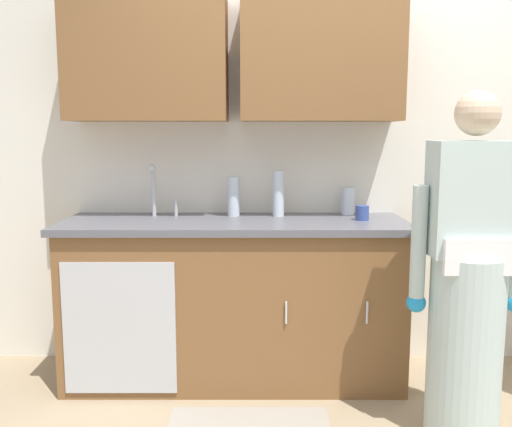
% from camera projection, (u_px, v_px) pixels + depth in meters
% --- Properties ---
extents(kitchen_wall_with_uppers, '(4.80, 0.44, 2.70)m').
position_uv_depth(kitchen_wall_with_uppers, '(306.00, 126.00, 3.40)').
color(kitchen_wall_with_uppers, silver).
rests_on(kitchen_wall_with_uppers, ground).
extents(counter_cabinet, '(1.90, 0.62, 0.90)m').
position_uv_depth(counter_cabinet, '(236.00, 303.00, 3.26)').
color(counter_cabinet, brown).
rests_on(counter_cabinet, ground).
extents(countertop, '(1.96, 0.66, 0.04)m').
position_uv_depth(countertop, '(237.00, 224.00, 3.19)').
color(countertop, '#595960').
rests_on(countertop, counter_cabinet).
extents(sink, '(0.50, 0.36, 0.35)m').
position_uv_depth(sink, '(159.00, 222.00, 3.20)').
color(sink, '#B7BABF').
rests_on(sink, counter_cabinet).
extents(person_at_sink, '(0.55, 0.34, 1.62)m').
position_uv_depth(person_at_sink, '(471.00, 296.00, 2.57)').
color(person_at_sink, white).
rests_on(person_at_sink, ground).
extents(bottle_water_short, '(0.07, 0.07, 0.24)m').
position_uv_depth(bottle_water_short, '(236.00, 197.00, 3.33)').
color(bottle_water_short, silver).
rests_on(bottle_water_short, countertop).
extents(bottle_dish_liquid, '(0.07, 0.07, 0.27)m').
position_uv_depth(bottle_dish_liquid, '(281.00, 194.00, 3.31)').
color(bottle_dish_liquid, silver).
rests_on(bottle_dish_liquid, countertop).
extents(bottle_water_tall, '(0.08, 0.08, 0.17)m').
position_uv_depth(bottle_water_tall, '(351.00, 201.00, 3.39)').
color(bottle_water_tall, silver).
rests_on(bottle_water_tall, countertop).
extents(cup_by_sink, '(0.08, 0.08, 0.08)m').
position_uv_depth(cup_by_sink, '(365.00, 213.00, 3.18)').
color(cup_by_sink, '#33478C').
rests_on(cup_by_sink, countertop).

